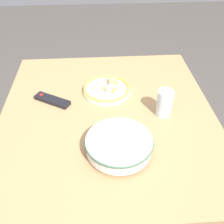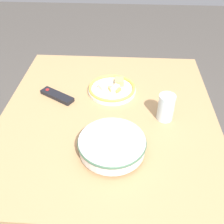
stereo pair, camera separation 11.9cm
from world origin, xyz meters
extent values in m
plane|color=#4C4742|center=(0.00, 0.00, 0.00)|extent=(8.00, 8.00, 0.00)
cube|color=tan|center=(0.00, 0.00, 0.71)|extent=(1.11, 1.00, 0.04)
cylinder|color=tan|center=(0.49, -0.43, 0.35)|extent=(0.06, 0.06, 0.69)
cylinder|color=tan|center=(0.49, 0.43, 0.35)|extent=(0.06, 0.06, 0.69)
cylinder|color=silver|center=(-0.24, -0.03, 0.74)|extent=(0.12, 0.12, 0.01)
cylinder|color=silver|center=(-0.24, -0.03, 0.77)|extent=(0.26, 0.26, 0.05)
cylinder|color=#B75B23|center=(-0.24, -0.03, 0.77)|extent=(0.23, 0.23, 0.05)
torus|color=#42664C|center=(-0.24, -0.03, 0.79)|extent=(0.27, 0.27, 0.01)
cylinder|color=silver|center=(0.17, -0.01, 0.74)|extent=(0.25, 0.25, 0.02)
torus|color=gold|center=(0.17, -0.01, 0.76)|extent=(0.24, 0.24, 0.01)
cube|color=tan|center=(0.16, -0.01, 0.76)|extent=(0.05, 0.05, 0.02)
cube|color=tan|center=(0.16, -0.03, 0.76)|extent=(0.06, 0.06, 0.02)
cube|color=silver|center=(0.18, 0.04, 0.76)|extent=(0.06, 0.06, 0.03)
cube|color=silver|center=(0.16, -0.02, 0.76)|extent=(0.06, 0.05, 0.03)
cube|color=tan|center=(0.22, -0.04, 0.76)|extent=(0.06, 0.05, 0.03)
cube|color=black|center=(0.11, 0.27, 0.74)|extent=(0.14, 0.19, 0.02)
cylinder|color=red|center=(0.14, 0.33, 0.75)|extent=(0.02, 0.02, 0.00)
cylinder|color=silver|center=(-0.02, -0.26, 0.80)|extent=(0.07, 0.07, 0.13)
camera|label=1|loc=(-0.95, 0.04, 1.52)|focal=42.00mm
camera|label=2|loc=(-0.95, -0.07, 1.52)|focal=42.00mm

